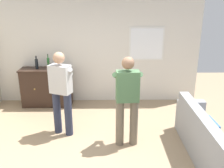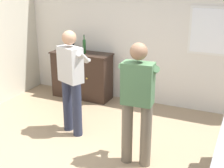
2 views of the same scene
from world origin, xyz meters
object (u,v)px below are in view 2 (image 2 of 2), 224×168
Objects in this scene: sideboard_cabinet at (82,75)px; bottle_wine_green at (73,45)px; person_standing_right at (138,99)px; person_standing_left at (71,78)px; bottle_liquor_amber at (84,46)px.

bottle_wine_green is at bearing 174.91° from sideboard_cabinet.
person_standing_left is at bearing 161.63° from person_standing_right.
person_standing_left is at bearing -68.39° from bottle_liquor_amber.
person_standing_right reaches higher than bottle_wine_green.
bottle_liquor_amber is 0.23× the size of person_standing_left.
bottle_liquor_amber is at bearing 134.61° from person_standing_right.
person_standing_right is at bearing -44.34° from sideboard_cabinet.
person_standing_right is (1.24, -0.41, 0.00)m from person_standing_left.
bottle_wine_green is 0.19× the size of person_standing_left.
sideboard_cabinet is 2.69m from person_standing_right.
sideboard_cabinet is at bearing -5.09° from bottle_wine_green.
person_standing_left is (0.86, -1.46, -0.16)m from bottle_wine_green.
sideboard_cabinet is 0.75× the size of person_standing_left.
bottle_liquor_amber is (0.30, -0.04, 0.02)m from bottle_wine_green.
sideboard_cabinet is 3.35× the size of bottle_liquor_amber.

